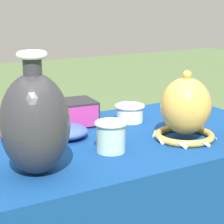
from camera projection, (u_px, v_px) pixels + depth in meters
name	position (u px, v px, depth m)	size (l,w,h in m)	color
display_table	(109.00, 167.00, 1.38)	(1.17, 0.62, 0.76)	olive
vase_tall_bulbous	(35.00, 123.00, 1.07)	(0.17, 0.17, 0.31)	#2D2D33
vase_dome_bell	(185.00, 110.00, 1.35)	(0.20, 0.20, 0.22)	gold
mosaic_tile_box	(75.00, 113.00, 1.52)	(0.15, 0.15, 0.09)	#232328
cup_wide_celadon	(111.00, 135.00, 1.25)	(0.10, 0.10, 0.09)	#A8CCB7
cup_wide_porcelain	(130.00, 112.00, 1.56)	(0.11, 0.11, 0.06)	white
bowl_shallow_cobalt	(67.00, 131.00, 1.37)	(0.14, 0.14, 0.04)	#3851A8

